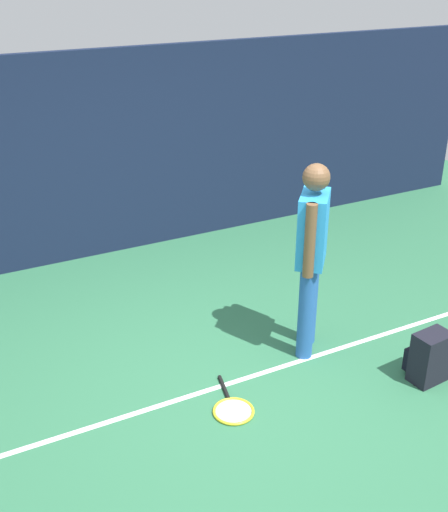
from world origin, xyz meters
TOP-DOWN VIEW (x-y plane):
  - ground_plane at (0.00, 0.00)m, footprint 12.00×12.00m
  - back_fence at (0.00, 3.00)m, footprint 10.00×0.10m
  - court_line at (0.00, 0.09)m, footprint 9.00×0.05m
  - tennis_player at (0.73, 0.24)m, footprint 0.43×0.45m
  - tennis_racket at (-0.24, -0.21)m, footprint 0.39×0.64m
  - backpack at (1.36, -0.59)m, footprint 0.32×0.30m

SIDE VIEW (x-z plane):
  - ground_plane at x=0.00m, z-range 0.00..0.00m
  - court_line at x=0.00m, z-range 0.00..0.00m
  - tennis_racket at x=-0.24m, z-range 0.00..0.03m
  - backpack at x=1.36m, z-range -0.01..0.43m
  - tennis_player at x=0.73m, z-range 0.12..1.82m
  - back_fence at x=0.00m, z-range 0.00..2.28m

